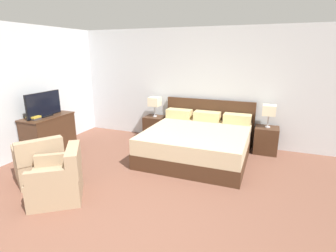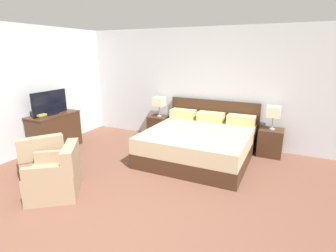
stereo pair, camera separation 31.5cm
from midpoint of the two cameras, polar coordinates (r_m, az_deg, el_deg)
ground_plane at (r=3.50m, az=-9.57°, el=-20.34°), size 10.50×10.50×0.00m
wall_back at (r=6.09m, az=9.32°, el=8.46°), size 7.17×0.06×2.58m
wall_left at (r=6.04m, az=-26.11°, el=7.01°), size 0.06×5.30×2.58m
bed at (r=5.27m, az=8.52°, el=-3.59°), size 2.02×2.02×1.01m
nightstand_left at (r=6.37m, az=-0.50°, el=-0.31°), size 0.47×0.43×0.55m
nightstand_right at (r=5.78m, az=22.83°, el=-3.31°), size 0.47×0.43×0.55m
table_lamp_left at (r=6.22m, az=-0.50°, el=5.29°), size 0.25×0.25×0.47m
table_lamp_right at (r=5.62m, az=23.52°, el=2.79°), size 0.25×0.25×0.47m
dresser at (r=6.08m, az=-22.06°, el=-1.04°), size 0.53×1.05×0.78m
tv at (r=5.91m, az=-22.97°, el=4.58°), size 0.18×0.85×0.50m
book_red_cover at (r=5.78m, az=-24.70°, el=1.90°), size 0.25×0.19×0.04m
book_blue_cover at (r=5.78m, az=-24.80°, el=2.23°), size 0.22×0.18×0.03m
armchair_by_window at (r=4.89m, az=-24.23°, el=-6.81°), size 0.95×0.94×0.76m
armchair_companion at (r=4.18m, az=-21.13°, el=-10.28°), size 0.96×0.96×0.76m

